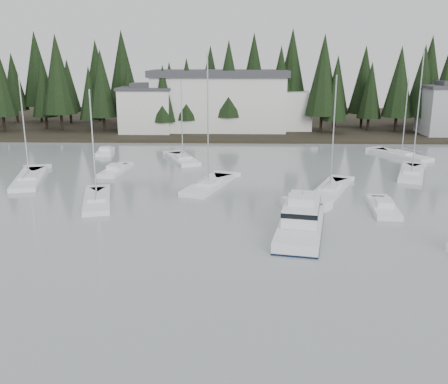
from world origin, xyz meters
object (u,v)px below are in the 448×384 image
at_px(sailboat_8, 208,186).
at_px(sailboat_6, 97,202).
at_px(sailboat_0, 183,160).
at_px(runabout_3, 105,153).
at_px(cabin_cruiser_center, 301,223).
at_px(sailboat_3, 330,191).
at_px(sailboat_2, 30,180).
at_px(runabout_1, 383,209).
at_px(house_west, 146,109).
at_px(sailboat_7, 412,174).
at_px(sailboat_9, 401,156).
at_px(runabout_4, 115,172).
at_px(harbor_inn, 230,101).

bearing_deg(sailboat_8, sailboat_6, 140.05).
bearing_deg(sailboat_0, runabout_3, 46.73).
distance_m(cabin_cruiser_center, sailboat_3, 13.18).
bearing_deg(sailboat_2, runabout_1, -119.34).
distance_m(house_west, sailboat_0, 25.36).
relative_size(sailboat_7, sailboat_9, 1.32).
xyz_separation_m(sailboat_8, runabout_4, (-11.91, 6.69, 0.05)).
distance_m(house_west, runabout_4, 30.99).
bearing_deg(sailboat_0, sailboat_3, -153.97).
bearing_deg(harbor_inn, runabout_3, -129.40).
bearing_deg(sailboat_0, sailboat_8, 175.58).
relative_size(sailboat_2, runabout_4, 1.83).
bearing_deg(sailboat_3, runabout_1, -125.60).
xyz_separation_m(runabout_3, runabout_4, (4.40, -12.12, 0.00)).
height_order(sailboat_0, sailboat_7, sailboat_7).
relative_size(house_west, sailboat_7, 0.64).
relative_size(house_west, sailboat_0, 0.84).
height_order(sailboat_0, runabout_4, sailboat_0).
distance_m(sailboat_7, runabout_4, 36.07).
bearing_deg(runabout_4, sailboat_0, -39.52).
height_order(runabout_1, runabout_4, same).
bearing_deg(runabout_3, harbor_inn, -46.27).
relative_size(sailboat_0, runabout_4, 1.67).
xyz_separation_m(sailboat_7, sailboat_8, (-24.16, -6.46, -0.01)).
bearing_deg(harbor_inn, cabin_cruiser_center, -82.96).
distance_m(sailboat_8, runabout_3, 24.90).
height_order(sailboat_7, runabout_4, sailboat_7).
height_order(harbor_inn, sailboat_3, sailboat_3).
bearing_deg(cabin_cruiser_center, sailboat_7, -26.13).
bearing_deg(harbor_inn, sailboat_3, -75.05).
bearing_deg(runabout_1, sailboat_8, 70.03).
bearing_deg(runabout_1, runabout_4, 68.41).
bearing_deg(sailboat_7, cabin_cruiser_center, 163.32).
height_order(harbor_inn, sailboat_7, sailboat_7).
height_order(cabin_cruiser_center, sailboat_2, sailboat_2).
xyz_separation_m(sailboat_6, runabout_1, (27.29, -1.57, 0.07)).
height_order(sailboat_7, runabout_1, sailboat_7).
bearing_deg(sailboat_0, sailboat_6, 141.66).
xyz_separation_m(harbor_inn, runabout_4, (-13.55, -33.97, -5.64)).
distance_m(house_west, sailboat_2, 36.11).
distance_m(sailboat_2, sailboat_7, 45.11).
height_order(cabin_cruiser_center, runabout_4, cabin_cruiser_center).
height_order(house_west, sailboat_7, sailboat_7).
bearing_deg(runabout_1, sailboat_9, -15.04).
relative_size(sailboat_2, runabout_1, 1.84).
height_order(sailboat_7, sailboat_8, sailboat_7).
xyz_separation_m(sailboat_6, sailboat_8, (10.52, 6.43, 0.02)).
relative_size(sailboat_3, sailboat_9, 1.11).
bearing_deg(sailboat_2, sailboat_7, -98.70).
bearing_deg(runabout_1, runabout_3, 56.52).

